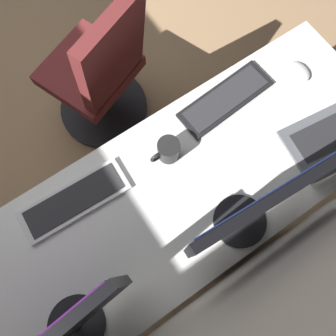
{
  "coord_description": "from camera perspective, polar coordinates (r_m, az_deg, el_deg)",
  "views": [
    {
      "loc": [
        0.0,
        1.94,
        1.96
      ],
      "look_at": [
        -0.17,
        1.69,
        0.95
      ],
      "focal_mm": 34.93,
      "sensor_mm": 36.0,
      "label": 1
    }
  ],
  "objects": [
    {
      "name": "keyboard_main",
      "position": [
        1.41,
        10.07,
        11.84
      ],
      "size": [
        0.43,
        0.17,
        0.02
      ],
      "color": "black",
      "rests_on": "desk"
    },
    {
      "name": "coffee_mug",
      "position": [
        1.26,
        0.12,
        3.21
      ],
      "size": [
        0.13,
        0.09,
        0.1
      ],
      "color": "black",
      "rests_on": "desk"
    },
    {
      "name": "desk",
      "position": [
        1.33,
        1.21,
        -5.33
      ],
      "size": [
        1.91,
        0.66,
        0.73
      ],
      "color": "white",
      "rests_on": "ground"
    },
    {
      "name": "drawer_pedestal",
      "position": [
        1.65,
        5.08,
        -5.84
      ],
      "size": [
        0.4,
        0.51,
        0.69
      ],
      "color": "white",
      "rests_on": "ground"
    },
    {
      "name": "mouse_main",
      "position": [
        1.56,
        22.12,
        15.48
      ],
      "size": [
        0.06,
        0.1,
        0.03
      ],
      "primitive_type": "ellipsoid",
      "color": "silver",
      "rests_on": "desk"
    },
    {
      "name": "floor_plane",
      "position": [
        2.76,
        -24.91,
        20.7
      ],
      "size": [
        5.08,
        5.08,
        0.0
      ],
      "primitive_type": "plane",
      "color": "#9E7A56"
    },
    {
      "name": "monitor_primary",
      "position": [
        1.03,
        15.22,
        -6.94
      ],
      "size": [
        0.49,
        0.2,
        0.44
      ],
      "color": "black",
      "rests_on": "desk"
    },
    {
      "name": "keyboard_spare",
      "position": [
        1.29,
        -15.89,
        -5.39
      ],
      "size": [
        0.43,
        0.16,
        0.02
      ],
      "color": "silver",
      "rests_on": "desk"
    },
    {
      "name": "office_chair",
      "position": [
        1.82,
        -11.63,
        15.26
      ],
      "size": [
        0.57,
        0.61,
        0.97
      ],
      "color": "maroon",
      "rests_on": "ground"
    }
  ]
}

